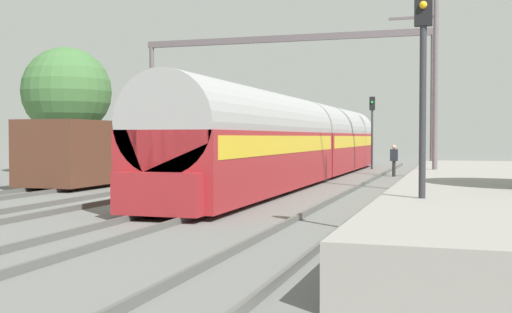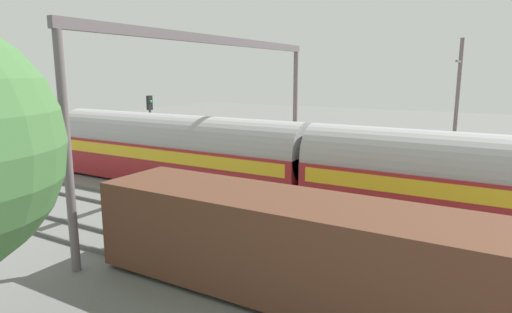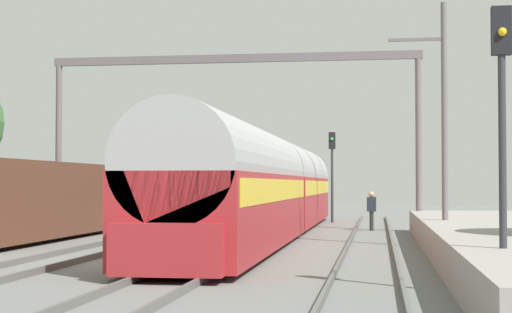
{
  "view_description": "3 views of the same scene",
  "coord_description": "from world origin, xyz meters",
  "px_view_note": "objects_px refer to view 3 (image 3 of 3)",
  "views": [
    {
      "loc": [
        9.34,
        -19.57,
        2.18
      ],
      "look_at": [
        2.05,
        3.59,
        1.42
      ],
      "focal_mm": 44.73,
      "sensor_mm": 36.0,
      "label": 1
    },
    {
      "loc": [
        -16.52,
        3.59,
        6.25
      ],
      "look_at": [
        0.99,
        13.8,
        2.34
      ],
      "focal_mm": 30.57,
      "sensor_mm": 36.0,
      "label": 2
    },
    {
      "loc": [
        6.41,
        -21.94,
        2.09
      ],
      "look_at": [
        1.03,
        15.22,
        3.29
      ],
      "focal_mm": 59.3,
      "sensor_mm": 36.0,
      "label": 3
    }
  ],
  "objects_px": {
    "freight_car": "(38,200)",
    "railway_signal_far": "(332,164)",
    "passenger_train": "(268,186)",
    "person_crossing": "(372,207)",
    "railway_signal_near": "(502,112)",
    "catenary_gantry": "(233,98)"
  },
  "relations": [
    {
      "from": "passenger_train",
      "to": "catenary_gantry",
      "type": "xyz_separation_m",
      "value": [
        -2.05,
        3.62,
        3.94
      ]
    },
    {
      "from": "freight_car",
      "to": "catenary_gantry",
      "type": "bearing_deg",
      "value": 49.27
    },
    {
      "from": "passenger_train",
      "to": "catenary_gantry",
      "type": "relative_size",
      "value": 1.97
    },
    {
      "from": "person_crossing",
      "to": "railway_signal_far",
      "type": "height_order",
      "value": "railway_signal_far"
    },
    {
      "from": "railway_signal_near",
      "to": "person_crossing",
      "type": "bearing_deg",
      "value": 96.73
    },
    {
      "from": "person_crossing",
      "to": "railway_signal_near",
      "type": "relative_size",
      "value": 0.32
    },
    {
      "from": "person_crossing",
      "to": "railway_signal_near",
      "type": "height_order",
      "value": "railway_signal_near"
    },
    {
      "from": "passenger_train",
      "to": "railway_signal_far",
      "type": "distance_m",
      "value": 12.01
    },
    {
      "from": "freight_car",
      "to": "railway_signal_near",
      "type": "distance_m",
      "value": 20.47
    },
    {
      "from": "freight_car",
      "to": "person_crossing",
      "type": "bearing_deg",
      "value": 32.17
    },
    {
      "from": "passenger_train",
      "to": "person_crossing",
      "type": "distance_m",
      "value": 5.91
    },
    {
      "from": "railway_signal_far",
      "to": "person_crossing",
      "type": "bearing_deg",
      "value": -74.28
    },
    {
      "from": "passenger_train",
      "to": "person_crossing",
      "type": "bearing_deg",
      "value": 45.89
    },
    {
      "from": "passenger_train",
      "to": "freight_car",
      "type": "distance_m",
      "value": 8.94
    },
    {
      "from": "passenger_train",
      "to": "person_crossing",
      "type": "relative_size",
      "value": 18.99
    },
    {
      "from": "railway_signal_near",
      "to": "catenary_gantry",
      "type": "xyz_separation_m",
      "value": [
        -8.67,
        21.13,
        2.51
      ]
    },
    {
      "from": "passenger_train",
      "to": "freight_car",
      "type": "height_order",
      "value": "passenger_train"
    },
    {
      "from": "catenary_gantry",
      "to": "railway_signal_far",
      "type": "bearing_deg",
      "value": 64.12
    },
    {
      "from": "freight_car",
      "to": "railway_signal_near",
      "type": "bearing_deg",
      "value": -43.35
    },
    {
      "from": "railway_signal_near",
      "to": "railway_signal_far",
      "type": "relative_size",
      "value": 1.11
    },
    {
      "from": "railway_signal_near",
      "to": "catenary_gantry",
      "type": "relative_size",
      "value": 0.32
    },
    {
      "from": "freight_car",
      "to": "railway_signal_far",
      "type": "distance_m",
      "value": 18.44
    }
  ]
}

